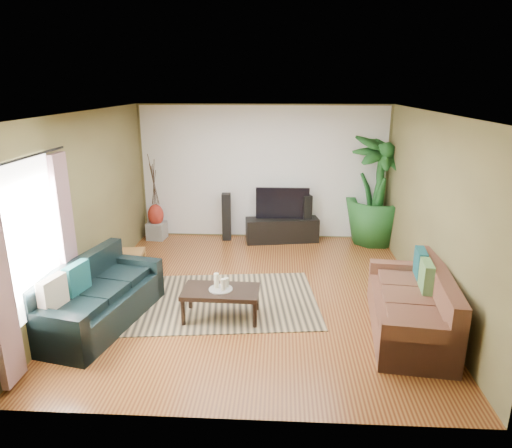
# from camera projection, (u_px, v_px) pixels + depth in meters

# --- Properties ---
(floor) EXTENTS (5.50, 5.50, 0.00)m
(floor) POSITION_uv_depth(u_px,v_px,m) (255.00, 293.00, 6.99)
(floor) COLOR #935826
(floor) RESTS_ON ground
(ceiling) EXTENTS (5.50, 5.50, 0.00)m
(ceiling) POSITION_uv_depth(u_px,v_px,m) (255.00, 112.00, 6.19)
(ceiling) COLOR white
(ceiling) RESTS_ON ground
(wall_back) EXTENTS (5.00, 0.00, 5.00)m
(wall_back) POSITION_uv_depth(u_px,v_px,m) (263.00, 173.00, 9.21)
(wall_back) COLOR olive
(wall_back) RESTS_ON ground
(wall_front) EXTENTS (5.00, 0.00, 5.00)m
(wall_front) POSITION_uv_depth(u_px,v_px,m) (237.00, 291.00, 3.96)
(wall_front) COLOR olive
(wall_front) RESTS_ON ground
(wall_left) EXTENTS (0.00, 5.50, 5.50)m
(wall_left) POSITION_uv_depth(u_px,v_px,m) (86.00, 206.00, 6.72)
(wall_left) COLOR olive
(wall_left) RESTS_ON ground
(wall_right) EXTENTS (0.00, 5.50, 5.50)m
(wall_right) POSITION_uv_depth(u_px,v_px,m) (431.00, 211.00, 6.45)
(wall_right) COLOR olive
(wall_right) RESTS_ON ground
(backwall_panel) EXTENTS (4.90, 0.00, 4.90)m
(backwall_panel) POSITION_uv_depth(u_px,v_px,m) (263.00, 173.00, 9.20)
(backwall_panel) COLOR white
(backwall_panel) RESTS_ON ground
(window_pane) EXTENTS (0.00, 1.80, 1.80)m
(window_pane) POSITION_uv_depth(u_px,v_px,m) (30.00, 238.00, 5.18)
(window_pane) COLOR white
(window_pane) RESTS_ON ground
(curtain_far) EXTENTS (0.08, 0.35, 2.20)m
(curtain_far) POSITION_uv_depth(u_px,v_px,m) (66.00, 237.00, 5.97)
(curtain_far) COLOR gray
(curtain_far) RESTS_ON ground
(curtain_rod) EXTENTS (0.03, 1.90, 0.03)m
(curtain_rod) POSITION_uv_depth(u_px,v_px,m) (22.00, 159.00, 4.91)
(curtain_rod) COLOR black
(curtain_rod) RESTS_ON ground
(sofa_left) EXTENTS (1.25, 2.10, 0.85)m
(sofa_left) POSITION_uv_depth(u_px,v_px,m) (100.00, 294.00, 6.00)
(sofa_left) COLOR black
(sofa_left) RESTS_ON floor
(sofa_right) EXTENTS (1.11, 2.06, 0.85)m
(sofa_right) POSITION_uv_depth(u_px,v_px,m) (410.00, 301.00, 5.79)
(sofa_right) COLOR brown
(sofa_right) RESTS_ON floor
(area_rug) EXTENTS (2.88, 2.19, 0.01)m
(area_rug) POSITION_uv_depth(u_px,v_px,m) (225.00, 301.00, 6.73)
(area_rug) COLOR #9F885D
(area_rug) RESTS_ON floor
(coffee_table) EXTENTS (1.04, 0.59, 0.42)m
(coffee_table) POSITION_uv_depth(u_px,v_px,m) (221.00, 304.00, 6.20)
(coffee_table) COLOR black
(coffee_table) RESTS_ON floor
(candle_tray) EXTENTS (0.32, 0.32, 0.01)m
(candle_tray) POSITION_uv_depth(u_px,v_px,m) (221.00, 289.00, 6.14)
(candle_tray) COLOR gray
(candle_tray) RESTS_ON coffee_table
(candle_tall) EXTENTS (0.07, 0.07, 0.21)m
(candle_tall) POSITION_uv_depth(u_px,v_px,m) (216.00, 281.00, 6.14)
(candle_tall) COLOR white
(candle_tall) RESTS_ON candle_tray
(candle_mid) EXTENTS (0.07, 0.07, 0.16)m
(candle_mid) POSITION_uv_depth(u_px,v_px,m) (223.00, 284.00, 6.07)
(candle_mid) COLOR beige
(candle_mid) RESTS_ON candle_tray
(candle_short) EXTENTS (0.07, 0.07, 0.13)m
(candle_short) POSITION_uv_depth(u_px,v_px,m) (226.00, 282.00, 6.17)
(candle_short) COLOR beige
(candle_short) RESTS_ON candle_tray
(tv_stand) EXTENTS (1.50, 0.67, 0.48)m
(tv_stand) POSITION_uv_depth(u_px,v_px,m) (282.00, 230.00, 9.23)
(tv_stand) COLOR black
(tv_stand) RESTS_ON floor
(television) EXTENTS (1.06, 0.06, 0.63)m
(television) POSITION_uv_depth(u_px,v_px,m) (282.00, 203.00, 9.08)
(television) COLOR black
(television) RESTS_ON tv_stand
(speaker_left) EXTENTS (0.18, 0.20, 0.97)m
(speaker_left) POSITION_uv_depth(u_px,v_px,m) (227.00, 217.00, 9.27)
(speaker_left) COLOR black
(speaker_left) RESTS_ON floor
(speaker_right) EXTENTS (0.23, 0.24, 0.96)m
(speaker_right) POSITION_uv_depth(u_px,v_px,m) (306.00, 218.00, 9.18)
(speaker_right) COLOR black
(speaker_right) RESTS_ON floor
(potted_plant) EXTENTS (1.65, 1.65, 2.17)m
(potted_plant) POSITION_uv_depth(u_px,v_px,m) (377.00, 190.00, 8.93)
(potted_plant) COLOR #1C5420
(potted_plant) RESTS_ON floor
(plant_pot) EXTENTS (0.40, 0.40, 0.31)m
(plant_pot) POSITION_uv_depth(u_px,v_px,m) (373.00, 235.00, 9.21)
(plant_pot) COLOR black
(plant_pot) RESTS_ON floor
(pedestal) EXTENTS (0.39, 0.39, 0.35)m
(pedestal) POSITION_uv_depth(u_px,v_px,m) (157.00, 231.00, 9.40)
(pedestal) COLOR gray
(pedestal) RESTS_ON floor
(vase) EXTENTS (0.32, 0.32, 0.45)m
(vase) POSITION_uv_depth(u_px,v_px,m) (156.00, 215.00, 9.30)
(vase) COLOR maroon
(vase) RESTS_ON pedestal
(side_table) EXTENTS (0.53, 0.53, 0.51)m
(side_table) POSITION_uv_depth(u_px,v_px,m) (129.00, 267.00, 7.33)
(side_table) COLOR #8F5D2E
(side_table) RESTS_ON floor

